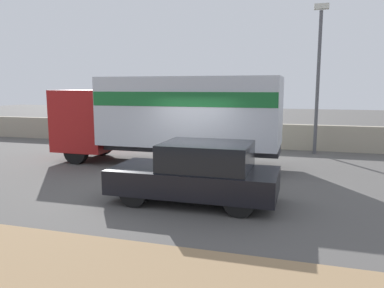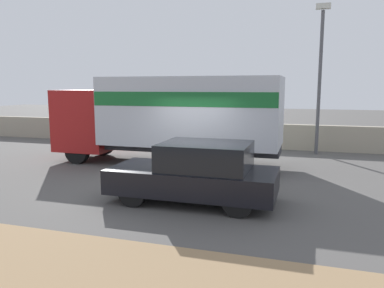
% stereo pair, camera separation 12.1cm
% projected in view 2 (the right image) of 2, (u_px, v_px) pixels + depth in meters
% --- Properties ---
extents(ground_plane, '(80.00, 80.00, 0.00)m').
position_uv_depth(ground_plane, '(179.00, 186.00, 10.45)').
color(ground_plane, '#514F4C').
extents(stone_wall_backdrop, '(60.00, 0.35, 1.12)m').
position_uv_depth(stone_wall_backdrop, '(231.00, 135.00, 17.40)').
color(stone_wall_backdrop, '#A39984').
rests_on(stone_wall_backdrop, ground_plane).
extents(street_lamp, '(0.56, 0.28, 5.98)m').
position_uv_depth(street_lamp, '(320.00, 68.00, 14.98)').
color(street_lamp, '#4C4C51').
rests_on(street_lamp, ground_plane).
extents(box_truck, '(8.12, 2.55, 3.09)m').
position_uv_depth(box_truck, '(172.00, 113.00, 13.20)').
color(box_truck, maroon).
rests_on(box_truck, ground_plane).
extents(car_hatchback, '(3.96, 1.76, 1.46)m').
position_uv_depth(car_hatchback, '(197.00, 173.00, 8.92)').
color(car_hatchback, black).
rests_on(car_hatchback, ground_plane).
extents(pedestrian, '(0.37, 0.37, 1.72)m').
position_uv_depth(pedestrian, '(77.00, 126.00, 17.84)').
color(pedestrian, slate).
rests_on(pedestrian, ground_plane).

